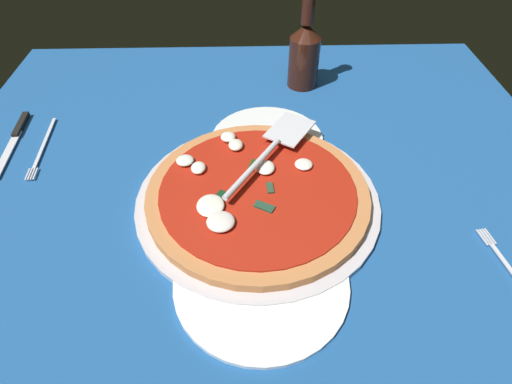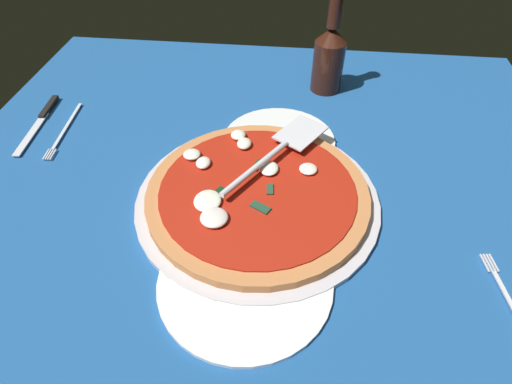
% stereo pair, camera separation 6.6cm
% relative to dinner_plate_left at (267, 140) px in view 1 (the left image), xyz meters
% --- Properties ---
extents(ground_plane, '(1.14, 1.14, 0.01)m').
position_rel_dinner_plate_left_xyz_m(ground_plane, '(0.16, -0.02, -0.01)').
color(ground_plane, '#1D508F').
extents(checker_pattern, '(1.14, 1.14, 0.00)m').
position_rel_dinner_plate_left_xyz_m(checker_pattern, '(0.16, -0.02, -0.01)').
color(checker_pattern, white).
rests_on(checker_pattern, ground_plane).
extents(pizza_pan, '(0.39, 0.39, 0.01)m').
position_rel_dinner_plate_left_xyz_m(pizza_pan, '(0.16, -0.03, 0.00)').
color(pizza_pan, silver).
rests_on(pizza_pan, ground_plane).
extents(dinner_plate_left, '(0.21, 0.21, 0.01)m').
position_rel_dinner_plate_left_xyz_m(dinner_plate_left, '(0.00, 0.00, 0.00)').
color(dinner_plate_left, white).
rests_on(dinner_plate_left, ground_plane).
extents(dinner_plate_right, '(0.24, 0.24, 0.01)m').
position_rel_dinner_plate_left_xyz_m(dinner_plate_right, '(0.32, -0.02, 0.00)').
color(dinner_plate_right, white).
rests_on(dinner_plate_right, ground_plane).
extents(pizza, '(0.36, 0.36, 0.03)m').
position_rel_dinner_plate_left_xyz_m(pizza, '(0.16, -0.03, 0.02)').
color(pizza, '#C47A44').
rests_on(pizza, pizza_pan).
extents(pizza_server, '(0.23, 0.17, 0.01)m').
position_rel_dinner_plate_left_xyz_m(pizza_server, '(0.08, 0.01, 0.04)').
color(pizza_server, silver).
rests_on(pizza_server, pizza).
extents(place_setting_near, '(0.20, 0.15, 0.01)m').
position_rel_dinner_plate_left_xyz_m(place_setting_near, '(-0.00, -0.45, -0.00)').
color(place_setting_near, white).
rests_on(place_setting_near, ground_plane).
extents(beer_bottle, '(0.07, 0.07, 0.23)m').
position_rel_dinner_plate_left_xyz_m(beer_bottle, '(-0.21, 0.09, 0.08)').
color(beer_bottle, '#34170E').
rests_on(beer_bottle, ground_plane).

